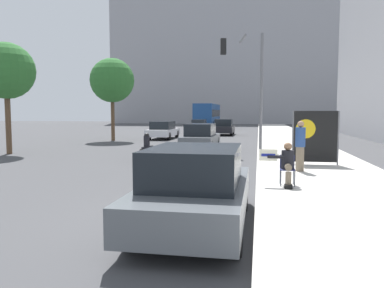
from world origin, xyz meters
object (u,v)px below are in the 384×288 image
seated_protester (287,163)px  car_on_road_nearest (201,137)px  street_tree_near_curb (6,71)px  car_on_road_distant (224,127)px  traffic_light_pole (248,73)px  car_on_road_far_lane (199,125)px  protest_banner (315,136)px  car_on_road_midblock (163,130)px  parked_car_curbside (196,188)px  jogger_on_sidewalk (300,146)px  motorcycle_on_road (147,149)px  city_bus_on_road (207,114)px  street_tree_midblock (112,81)px

seated_protester → car_on_road_nearest: car_on_road_nearest is taller
street_tree_near_curb → car_on_road_distant: bearing=62.4°
traffic_light_pole → car_on_road_far_lane: 25.00m
protest_banner → car_on_road_midblock: 18.00m
parked_car_curbside → car_on_road_midblock: bearing=106.0°
jogger_on_sidewalk → protest_banner: size_ratio=0.83×
car_on_road_nearest → motorcycle_on_road: 5.42m
car_on_road_midblock → city_bus_on_road: 22.86m
traffic_light_pole → street_tree_midblock: traffic_light_pole is taller
car_on_road_distant → car_on_road_far_lane: 9.39m
city_bus_on_road → motorcycle_on_road: 36.64m
car_on_road_nearest → car_on_road_midblock: car_on_road_nearest is taller
car_on_road_midblock → motorcycle_on_road: size_ratio=2.19×
parked_car_curbside → street_tree_midblock: size_ratio=0.68×
seated_protester → car_on_road_nearest: bearing=110.8°
car_on_road_midblock → traffic_light_pole: bearing=-52.3°
seated_protester → car_on_road_distant: size_ratio=0.29×
parked_car_curbside → car_on_road_distant: car_on_road_distant is taller
car_on_road_distant → street_tree_near_curb: (-9.63, -18.45, 3.55)m
protest_banner → street_tree_midblock: 18.42m
jogger_on_sidewalk → car_on_road_nearest: jogger_on_sidewalk is taller
seated_protester → car_on_road_midblock: bearing=114.0°
jogger_on_sidewalk → traffic_light_pole: bearing=-38.4°
traffic_light_pole → car_on_road_nearest: traffic_light_pole is taller
parked_car_curbside → car_on_road_distant: bearing=94.2°
jogger_on_sidewalk → street_tree_midblock: bearing=-12.0°
protest_banner → car_on_road_midblock: protest_banner is taller
jogger_on_sidewalk → street_tree_midblock: size_ratio=0.27×
car_on_road_nearest → seated_protester: bearing=-69.5°
traffic_light_pole → car_on_road_distant: 15.91m
car_on_road_midblock → city_bus_on_road: size_ratio=0.47×
city_bus_on_road → street_tree_near_curb: bearing=-99.2°
parked_car_curbside → car_on_road_nearest: parked_car_curbside is taller
car_on_road_nearest → motorcycle_on_road: bearing=-108.2°
traffic_light_pole → car_on_road_nearest: size_ratio=1.31×
traffic_light_pole → parked_car_curbside: 14.40m
jogger_on_sidewalk → car_on_road_far_lane: (-8.51, 31.37, -0.36)m
parked_car_curbside → car_on_road_distant: 29.30m
protest_banner → car_on_road_nearest: bearing=130.5°
car_on_road_nearest → protest_banner: bearing=-49.5°
car_on_road_nearest → car_on_road_distant: (0.00, 14.57, 0.00)m
city_bus_on_road → street_tree_midblock: street_tree_midblock is taller
seated_protester → car_on_road_midblock: (-8.59, 19.54, -0.06)m
protest_banner → car_on_road_distant: protest_banner is taller
protest_banner → car_on_road_far_lane: bearing=107.4°
protest_banner → jogger_on_sidewalk: bearing=-112.3°
jogger_on_sidewalk → parked_car_curbside: size_ratio=0.40×
protest_banner → car_on_road_distant: (-5.47, 20.97, -0.49)m
car_on_road_far_lane → city_bus_on_road: bearing=90.9°
jogger_on_sidewalk → city_bus_on_road: 40.54m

